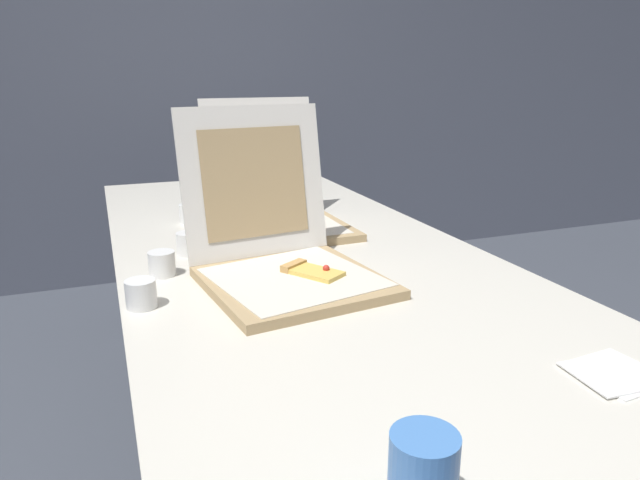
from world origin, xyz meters
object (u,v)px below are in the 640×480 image
(pizza_box_front, at_px, (285,258))
(pizza_box_middle, at_px, (278,211))
(table, at_px, (292,260))
(cup_white_near_center, at_px, (162,264))
(cup_white_mid, at_px, (188,243))
(napkin_pile, at_px, (614,374))
(cup_white_near_left, at_px, (141,294))
(cup_white_far, at_px, (189,213))
(cup_printed_front, at_px, (423,477))

(pizza_box_front, height_order, pizza_box_middle, pizza_box_front)
(table, relative_size, cup_white_near_center, 35.31)
(pizza_box_front, relative_size, cup_white_near_center, 7.70)
(cup_white_mid, xyz_separation_m, napkin_pile, (0.54, -0.90, -0.03))
(pizza_box_front, xyz_separation_m, cup_white_near_left, (-0.33, -0.05, -0.03))
(cup_white_far, xyz_separation_m, cup_printed_front, (0.04, -1.39, 0.02))
(cup_white_mid, height_order, cup_white_near_center, same)
(cup_white_mid, bearing_deg, cup_printed_front, -85.04)
(pizza_box_middle, bearing_deg, pizza_box_front, -106.56)
(cup_white_near_left, height_order, cup_white_near_center, same)
(cup_white_mid, xyz_separation_m, cup_printed_front, (0.09, -1.05, 0.02))
(cup_printed_front, bearing_deg, cup_white_far, 91.51)
(table, xyz_separation_m, pizza_box_front, (-0.10, -0.26, 0.10))
(cup_white_near_center, xyz_separation_m, napkin_pile, (0.63, -0.75, -0.03))
(cup_white_far, bearing_deg, cup_white_near_center, -105.99)
(napkin_pile, bearing_deg, cup_white_near_left, 140.69)
(cup_white_mid, xyz_separation_m, cup_white_near_left, (-0.15, -0.33, 0.00))
(table, bearing_deg, cup_white_near_left, -144.51)
(cup_white_near_left, bearing_deg, cup_white_mid, 65.97)
(cup_white_far, height_order, napkin_pile, cup_white_far)
(cup_white_near_left, xyz_separation_m, cup_white_near_center, (0.06, 0.18, 0.00))
(pizza_box_middle, distance_m, cup_white_near_left, 0.67)
(cup_white_far, height_order, cup_white_mid, same)
(cup_white_mid, relative_size, napkin_pile, 0.43)
(pizza_box_front, distance_m, cup_printed_front, 0.77)
(table, bearing_deg, napkin_pile, -73.51)
(pizza_box_front, bearing_deg, napkin_pile, -66.47)
(cup_printed_front, bearing_deg, pizza_box_front, 83.38)
(table, relative_size, cup_white_far, 35.31)
(cup_white_far, relative_size, cup_white_near_center, 1.00)
(cup_printed_front, relative_size, napkin_pile, 0.70)
(table, height_order, cup_white_near_center, cup_white_near_center)
(cup_white_near_left, bearing_deg, cup_white_far, 73.25)
(cup_white_near_left, relative_size, napkin_pile, 0.43)
(table, xyz_separation_m, cup_white_far, (-0.23, 0.36, 0.07))
(cup_white_near_center, bearing_deg, pizza_box_middle, 39.07)
(cup_white_near_left, bearing_deg, napkin_pile, -39.31)
(pizza_box_middle, relative_size, cup_printed_front, 4.52)
(table, height_order, cup_white_near_left, cup_white_near_left)
(table, distance_m, cup_white_far, 0.44)
(cup_white_far, distance_m, cup_white_mid, 0.34)
(cup_white_near_left, xyz_separation_m, cup_printed_front, (0.24, -0.72, 0.02))
(table, height_order, cup_white_mid, cup_white_mid)
(pizza_box_front, xyz_separation_m, cup_white_far, (-0.13, 0.63, -0.03))
(pizza_box_front, bearing_deg, cup_white_near_left, -179.10)
(pizza_box_middle, bearing_deg, napkin_pile, -78.76)
(pizza_box_front, height_order, cup_white_near_left, pizza_box_front)
(pizza_box_front, height_order, cup_white_far, pizza_box_front)
(pizza_box_front, height_order, cup_printed_front, pizza_box_front)
(cup_white_mid, bearing_deg, table, -4.70)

